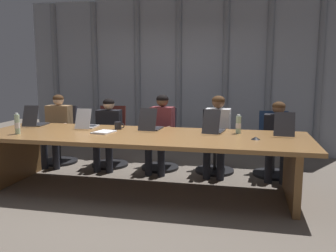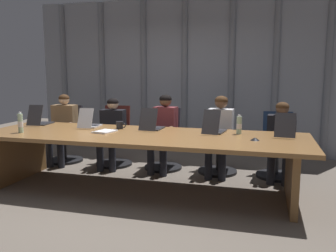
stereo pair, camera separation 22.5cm
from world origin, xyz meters
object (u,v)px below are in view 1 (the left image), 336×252
object	(u,v)px
laptop_right_mid	(214,128)
person_center	(161,128)
person_right_mid	(217,130)
laptop_center	(151,126)
spiral_notepad	(104,132)
person_left_end	(57,126)
laptop_left_mid	(87,124)
laptop_right_end	(284,130)
office_chair_left_end	(61,141)
laptop_left_end	(36,122)
office_chair_right_end	(273,151)
coffee_mug_near	(118,126)
office_chair_left_mid	(111,143)
water_bottle_secondary	(238,125)
conference_mic_left_side	(256,138)
office_chair_right_mid	(215,149)
person_left_mid	(108,129)
water_bottle_primary	(17,124)
office_chair_center	(161,146)
person_right_end	(278,135)

from	to	relation	value
laptop_right_mid	person_center	distance (m)	1.11
laptop_right_mid	person_right_mid	bearing A→B (deg)	8.65
laptop_center	spiral_notepad	xyz separation A→B (m)	(-0.55, -0.35, -0.05)
person_left_end	spiral_notepad	bearing A→B (deg)	48.13
laptop_left_mid	laptop_right_mid	distance (m)	1.81
laptop_right_end	person_center	bearing A→B (deg)	74.26
office_chair_left_end	laptop_left_end	bearing A→B (deg)	5.69
office_chair_right_end	coffee_mug_near	distance (m)	2.36
laptop_center	office_chair_left_mid	size ratio (longest dim) A/B	0.47
laptop_left_end	laptop_right_mid	distance (m)	2.65
person_center	water_bottle_secondary	world-z (taller)	person_center
office_chair_left_mid	coffee_mug_near	bearing A→B (deg)	23.57
person_center	conference_mic_left_side	bearing A→B (deg)	58.39
person_left_end	conference_mic_left_side	xyz separation A→B (m)	(3.19, -1.03, 0.11)
laptop_right_mid	office_chair_right_mid	xyz separation A→B (m)	(-0.04, 0.82, -0.46)
person_left_mid	water_bottle_primary	world-z (taller)	person_left_mid
laptop_right_end	office_chair_center	size ratio (longest dim) A/B	0.49
laptop_left_end	laptop_left_mid	world-z (taller)	laptop_left_end
laptop_center	person_center	size ratio (longest dim) A/B	0.38
office_chair_right_mid	person_right_mid	world-z (taller)	person_right_mid
coffee_mug_near	person_right_end	bearing A→B (deg)	16.63
person_left_end	person_center	xyz separation A→B (m)	(1.78, -0.00, 0.02)
laptop_left_end	water_bottle_secondary	xyz separation A→B (m)	(2.97, -0.02, 0.05)
laptop_right_mid	laptop_right_end	world-z (taller)	laptop_right_mid
office_chair_left_end	office_chair_right_mid	distance (m)	2.66
office_chair_left_mid	laptop_left_mid	bearing A→B (deg)	-6.92
person_left_mid	conference_mic_left_side	world-z (taller)	person_left_mid
laptop_center	person_right_mid	bearing A→B (deg)	-52.67
conference_mic_left_side	coffee_mug_near	bearing A→B (deg)	168.91
laptop_right_mid	person_center	bearing A→B (deg)	61.22
office_chair_right_mid	office_chair_right_end	xyz separation A→B (m)	(0.88, 0.00, 0.00)
laptop_left_mid	office_chair_left_mid	xyz separation A→B (m)	(0.02, 0.81, -0.44)
person_right_mid	water_bottle_primary	size ratio (longest dim) A/B	4.33
laptop_center	person_right_end	world-z (taller)	person_right_end
person_left_end	person_left_mid	bearing A→B (deg)	85.92
laptop_right_mid	laptop_left_mid	bearing A→B (deg)	97.47
laptop_right_end	laptop_center	bearing A→B (deg)	93.26
person_left_mid	spiral_notepad	world-z (taller)	person_left_mid
person_right_mid	office_chair_center	bearing A→B (deg)	-96.65
office_chair_right_mid	person_right_end	size ratio (longest dim) A/B	0.85
coffee_mug_near	office_chair_left_mid	bearing A→B (deg)	118.74
office_chair_left_end	water_bottle_primary	bearing A→B (deg)	10.74
office_chair_center	coffee_mug_near	bearing A→B (deg)	-25.06
person_right_mid	water_bottle_secondary	xyz separation A→B (m)	(0.33, -0.64, 0.19)
person_left_end	water_bottle_secondary	bearing A→B (deg)	74.15
office_chair_center	laptop_right_end	bearing A→B (deg)	68.00
person_left_end	water_bottle_primary	distance (m)	1.33
water_bottle_secondary	person_right_end	bearing A→B (deg)	48.92
office_chair_left_end	office_chair_right_end	bearing A→B (deg)	92.05
person_left_mid	water_bottle_primary	size ratio (longest dim) A/B	4.07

